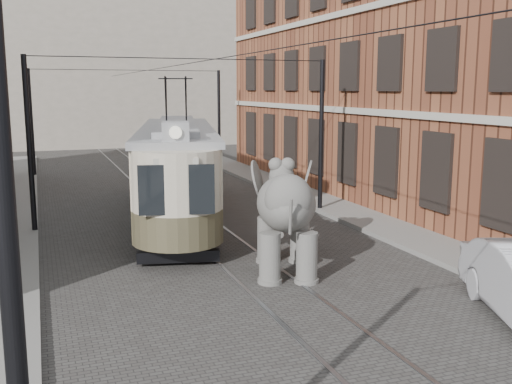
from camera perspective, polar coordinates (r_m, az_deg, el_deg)
name	(u,v)px	position (r m, az deg, el deg)	size (l,w,h in m)	color
ground	(248,266)	(16.68, -0.77, -7.12)	(120.00, 120.00, 0.00)	#3E3C39
tram_rails	(248,265)	(16.68, -0.77, -7.08)	(1.54, 80.00, 0.02)	slate
sidewalk_right	(428,244)	(19.42, 16.22, -4.83)	(2.00, 60.00, 0.15)	slate
brick_building	(405,65)	(29.07, 14.20, 11.82)	(8.00, 26.00, 12.00)	brown
distant_block	(97,65)	(55.33, -15.07, 11.77)	(28.00, 10.00, 14.00)	gray
catenary	(195,144)	(20.76, -5.94, 4.65)	(11.00, 30.20, 6.00)	black
tram	(177,148)	(22.77, -7.62, 4.21)	(2.76, 13.40, 5.32)	#C2B59D
elephant	(286,219)	(15.79, 2.90, -2.61)	(2.63, 4.78, 2.93)	#5C5A55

